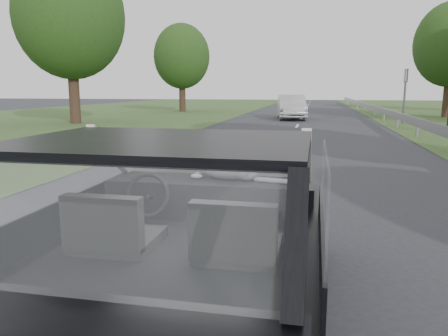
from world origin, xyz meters
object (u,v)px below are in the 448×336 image
at_px(other_car, 291,107).
at_px(highway_sign, 405,97).
at_px(subject_car, 186,237).
at_px(cat, 228,168).

height_order(other_car, highway_sign, highway_sign).
xyz_separation_m(subject_car, other_car, (-0.56, 22.98, -0.03)).
bearing_deg(subject_car, cat, 76.16).
height_order(subject_car, cat, subject_car).
relative_size(cat, other_car, 0.15).
distance_m(cat, highway_sign, 20.69).
height_order(cat, highway_sign, highway_sign).
relative_size(subject_car, cat, 6.18).
relative_size(subject_car, other_car, 0.94).
distance_m(cat, other_car, 22.35).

